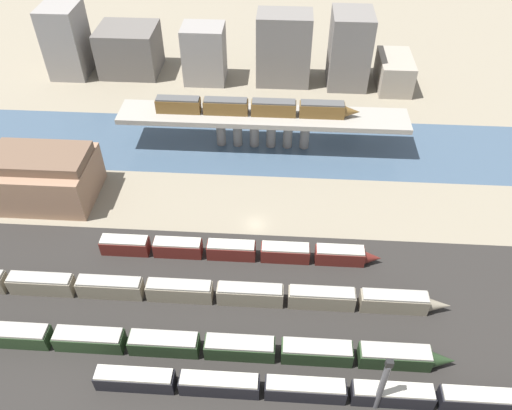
{
  "coord_description": "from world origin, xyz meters",
  "views": [
    {
      "loc": [
        4.69,
        -73.09,
        71.75
      ],
      "look_at": [
        0.0,
        1.99,
        3.56
      ],
      "focal_mm": 35.0,
      "sensor_mm": 36.0,
      "label": 1
    }
  ],
  "objects_px": {
    "train_yard_mid": "(136,342)",
    "signal_tower": "(382,385)",
    "warehouse_building": "(45,176)",
    "train_yard_near": "(402,395)",
    "train_yard_far": "(187,291)",
    "train_on_bridge": "(255,107)",
    "train_yard_outer": "(237,251)"
  },
  "relations": [
    {
      "from": "train_on_bridge",
      "to": "signal_tower",
      "type": "relative_size",
      "value": 3.82
    },
    {
      "from": "train_yard_far",
      "to": "signal_tower",
      "type": "distance_m",
      "value": 36.03
    },
    {
      "from": "train_on_bridge",
      "to": "train_yard_near",
      "type": "xyz_separation_m",
      "value": [
        25.79,
        -64.25,
        -9.0
      ]
    },
    {
      "from": "train_on_bridge",
      "to": "warehouse_building",
      "type": "height_order",
      "value": "train_on_bridge"
    },
    {
      "from": "train_on_bridge",
      "to": "train_yard_outer",
      "type": "relative_size",
      "value": 0.89
    },
    {
      "from": "signal_tower",
      "to": "train_on_bridge",
      "type": "bearing_deg",
      "value": 108.63
    },
    {
      "from": "warehouse_building",
      "to": "train_yard_outer",
      "type": "bearing_deg",
      "value": -19.91
    },
    {
      "from": "train_yard_outer",
      "to": "signal_tower",
      "type": "relative_size",
      "value": 4.28
    },
    {
      "from": "train_yard_near",
      "to": "train_yard_mid",
      "type": "height_order",
      "value": "train_yard_mid"
    },
    {
      "from": "train_on_bridge",
      "to": "warehouse_building",
      "type": "relative_size",
      "value": 2.37
    },
    {
      "from": "signal_tower",
      "to": "warehouse_building",
      "type": "bearing_deg",
      "value": 146.26
    },
    {
      "from": "train_yard_far",
      "to": "warehouse_building",
      "type": "relative_size",
      "value": 4.47
    },
    {
      "from": "train_yard_near",
      "to": "train_yard_far",
      "type": "bearing_deg",
      "value": 154.14
    },
    {
      "from": "train_yard_far",
      "to": "signal_tower",
      "type": "relative_size",
      "value": 7.2
    },
    {
      "from": "train_yard_mid",
      "to": "train_yard_outer",
      "type": "relative_size",
      "value": 1.88
    },
    {
      "from": "train_yard_mid",
      "to": "signal_tower",
      "type": "distance_m",
      "value": 38.45
    },
    {
      "from": "train_yard_far",
      "to": "train_yard_outer",
      "type": "distance_m",
      "value": 13.09
    },
    {
      "from": "train_yard_mid",
      "to": "train_yard_far",
      "type": "xyz_separation_m",
      "value": [
        6.48,
        10.48,
        0.19
      ]
    },
    {
      "from": "train_yard_near",
      "to": "train_on_bridge",
      "type": "bearing_deg",
      "value": 111.87
    },
    {
      "from": "train_yard_near",
      "to": "train_yard_mid",
      "type": "bearing_deg",
      "value": 171.22
    },
    {
      "from": "train_on_bridge",
      "to": "train_yard_mid",
      "type": "distance_m",
      "value": 60.58
    },
    {
      "from": "train_yard_near",
      "to": "train_yard_mid",
      "type": "xyz_separation_m",
      "value": [
        -41.26,
        6.37,
        0.01
      ]
    },
    {
      "from": "train_yard_outer",
      "to": "train_on_bridge",
      "type": "bearing_deg",
      "value": 88.46
    },
    {
      "from": "train_on_bridge",
      "to": "train_yard_outer",
      "type": "bearing_deg",
      "value": -91.54
    },
    {
      "from": "train_yard_near",
      "to": "warehouse_building",
      "type": "xyz_separation_m",
      "value": [
        -68.94,
        42.49,
        3.7
      ]
    },
    {
      "from": "train_on_bridge",
      "to": "train_yard_far",
      "type": "bearing_deg",
      "value": -100.73
    },
    {
      "from": "train_yard_outer",
      "to": "train_yard_near",
      "type": "bearing_deg",
      "value": -45.46
    },
    {
      "from": "train_yard_mid",
      "to": "train_yard_outer",
      "type": "height_order",
      "value": "train_yard_outer"
    },
    {
      "from": "train_yard_mid",
      "to": "train_yard_outer",
      "type": "bearing_deg",
      "value": 55.25
    },
    {
      "from": "train_yard_far",
      "to": "warehouse_building",
      "type": "xyz_separation_m",
      "value": [
        -34.17,
        25.63,
        3.5
      ]
    },
    {
      "from": "warehouse_building",
      "to": "train_yard_near",
      "type": "bearing_deg",
      "value": -31.64
    },
    {
      "from": "train_yard_far",
      "to": "warehouse_building",
      "type": "height_order",
      "value": "warehouse_building"
    }
  ]
}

